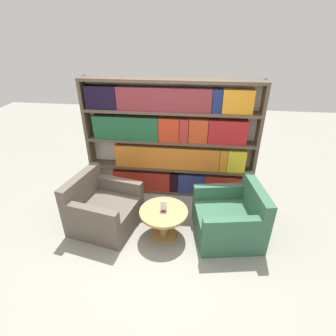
{
  "coord_description": "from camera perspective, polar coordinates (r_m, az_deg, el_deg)",
  "views": [
    {
      "loc": [
        0.45,
        -2.73,
        2.78
      ],
      "look_at": [
        0.04,
        0.72,
        0.86
      ],
      "focal_mm": 28.0,
      "sensor_mm": 36.0,
      "label": 1
    }
  ],
  "objects": [
    {
      "name": "ground_plane",
      "position": [
        3.92,
        -1.89,
        -16.25
      ],
      "size": [
        14.0,
        14.0,
        0.0
      ],
      "primitive_type": "plane",
      "color": "gray"
    },
    {
      "name": "bookshelf",
      "position": [
        4.52,
        0.91,
        5.93
      ],
      "size": [
        2.92,
        0.3,
        2.05
      ],
      "color": "silver",
      "rests_on": "ground_plane"
    },
    {
      "name": "armchair_left",
      "position": [
        4.19,
        -13.96,
        -8.76
      ],
      "size": [
        1.06,
        1.07,
        0.82
      ],
      "rotation": [
        0.0,
        0.0,
        1.36
      ],
      "color": "brown",
      "rests_on": "ground_plane"
    },
    {
      "name": "armchair_right",
      "position": [
        3.99,
        13.37,
        -10.79
      ],
      "size": [
        1.04,
        1.05,
        0.82
      ],
      "rotation": [
        0.0,
        0.0,
        -1.4
      ],
      "color": "#336047",
      "rests_on": "ground_plane"
    },
    {
      "name": "coffee_table",
      "position": [
        3.85,
        -0.93,
        -10.8
      ],
      "size": [
        0.69,
        0.69,
        0.45
      ],
      "color": "#AD7F4C",
      "rests_on": "ground_plane"
    },
    {
      "name": "table_sign",
      "position": [
        3.72,
        -0.96,
        -8.41
      ],
      "size": [
        0.09,
        0.06,
        0.17
      ],
      "color": "black",
      "rests_on": "coffee_table"
    }
  ]
}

